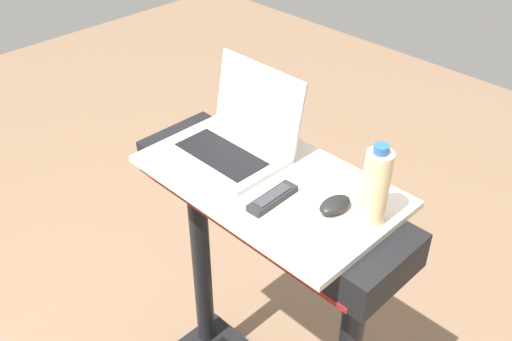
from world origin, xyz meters
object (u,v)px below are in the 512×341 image
water_bottle (376,187)px  tv_remote (273,198)px  laptop (236,137)px  computer_mouse (335,205)px

water_bottle → tv_remote: 0.28m
laptop → water_bottle: 0.48m
laptop → computer_mouse: laptop is taller
computer_mouse → water_bottle: bearing=25.0°
tv_remote → water_bottle: bearing=27.9°
laptop → water_bottle: laptop is taller
tv_remote → laptop: bearing=158.1°
water_bottle → tv_remote: (-0.23, -0.12, -0.10)m
computer_mouse → tv_remote: bearing=-142.6°
laptop → water_bottle: size_ratio=1.47×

